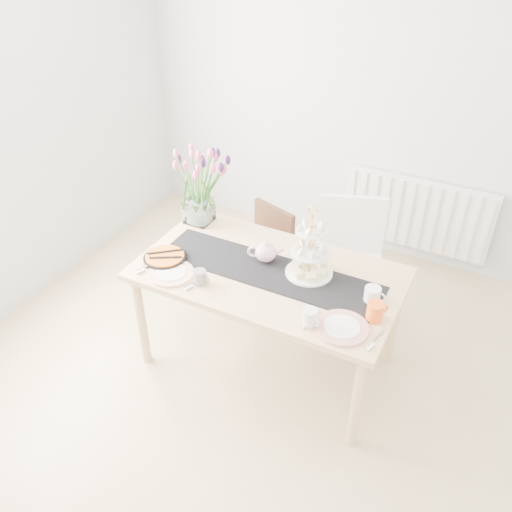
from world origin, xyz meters
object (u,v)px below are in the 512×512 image
at_px(radiator, 417,214).
at_px(tulip_vase, 196,176).
at_px(teapot, 266,252).
at_px(plate_right, 342,328).
at_px(mug_grey, 200,277).
at_px(mug_white, 310,317).
at_px(mug_orange, 375,312).
at_px(plate_left, 171,273).
at_px(tart_tin, 165,258).
at_px(chair_white, 350,253).
at_px(cake_stand, 310,258).
at_px(chair_brown, 265,250).
at_px(cream_jug, 372,295).
at_px(dining_table, 269,281).

relative_size(radiator, tulip_vase, 1.91).
relative_size(teapot, plate_right, 0.75).
distance_m(mug_grey, plate_right, 0.88).
distance_m(mug_white, mug_orange, 0.35).
bearing_deg(mug_white, plate_left, -151.98).
bearing_deg(tart_tin, chair_white, 43.58).
distance_m(tart_tin, plate_left, 0.16).
xyz_separation_m(chair_white, cake_stand, (-0.07, -0.61, 0.32)).
height_order(chair_brown, plate_right, plate_right).
bearing_deg(tulip_vase, teapot, -19.41).
distance_m(mug_orange, plate_left, 1.22).
relative_size(cream_jug, plate_right, 0.32).
distance_m(teapot, mug_white, 0.62).
relative_size(cream_jug, plate_left, 0.33).
bearing_deg(chair_white, mug_white, -103.69).
bearing_deg(cake_stand, radiator, 77.96).
xyz_separation_m(cake_stand, teapot, (-0.29, 0.00, -0.05)).
height_order(dining_table, cream_jug, cream_jug).
distance_m(mug_orange, plate_right, 0.20).
distance_m(plate_left, plate_right, 1.08).
height_order(chair_brown, chair_white, chair_white).
distance_m(tulip_vase, plate_right, 1.43).
xyz_separation_m(chair_white, mug_white, (0.11, -1.02, 0.25)).
bearing_deg(tart_tin, radiator, 56.78).
distance_m(chair_white, teapot, 0.76).
relative_size(cream_jug, mug_grey, 1.02).
bearing_deg(tart_tin, mug_orange, 2.41).
relative_size(radiator, cream_jug, 12.98).
relative_size(chair_white, cake_stand, 2.23).
xyz_separation_m(tart_tin, mug_orange, (1.33, 0.06, 0.04)).
xyz_separation_m(tulip_vase, mug_orange, (1.39, -0.44, -0.29)).
bearing_deg(teapot, dining_table, -76.07).
distance_m(teapot, plate_left, 0.59).
bearing_deg(mug_white, cream_jug, 85.03).
bearing_deg(chair_white, radiator, 54.67).
bearing_deg(mug_grey, plate_left, -174.49).
xyz_separation_m(radiator, chair_brown, (-0.89, -1.02, -0.01)).
xyz_separation_m(chair_brown, mug_grey, (0.02, -0.90, 0.36)).
height_order(dining_table, tulip_vase, tulip_vase).
height_order(tulip_vase, cream_jug, tulip_vase).
bearing_deg(plate_left, chair_brown, 78.58).
relative_size(chair_white, mug_white, 9.67).
xyz_separation_m(tulip_vase, tart_tin, (0.06, -0.49, -0.33)).
bearing_deg(mug_grey, plate_right, 5.00).
relative_size(tart_tin, mug_white, 2.79).
relative_size(mug_white, plate_left, 0.35).
xyz_separation_m(chair_brown, plate_right, (0.90, -0.89, 0.32)).
height_order(teapot, mug_white, teapot).
relative_size(chair_brown, chair_white, 0.81).
relative_size(tulip_vase, mug_grey, 6.95).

